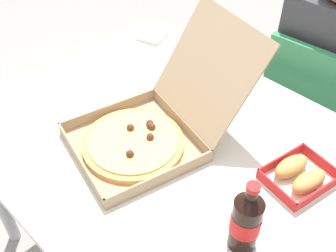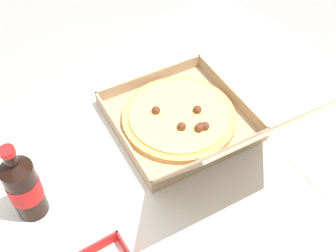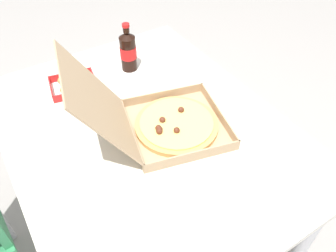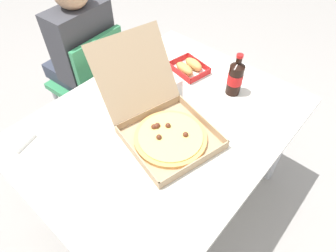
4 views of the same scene
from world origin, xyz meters
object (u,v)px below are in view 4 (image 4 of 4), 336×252
Objects in this scene: chair at (93,80)px; napkin_pile at (17,139)px; pizza_box_open at (164,126)px; paper_menu at (79,122)px; bread_side_box at (189,67)px; diner_person at (80,50)px; cola_bottle at (235,77)px.

napkin_pile is at bearing -151.75° from chair.
pizza_box_open reaches higher than paper_menu.
paper_menu is at bearing 167.18° from bread_side_box.
diner_person reaches higher than napkin_pile.
pizza_box_open is at bearing -44.70° from napkin_pile.
bread_side_box is (0.25, -0.65, 0.05)m from diner_person.
cola_bottle is at bearing -10.26° from pizza_box_open.
bread_side_box is at bearing -67.13° from chair.
napkin_pile is at bearing 169.80° from paper_menu.
bread_side_box is 0.91m from napkin_pile.
chair is at bearing -85.96° from diner_person.
paper_menu is (-0.38, -0.44, 0.23)m from chair.
pizza_box_open is at bearing -101.51° from diner_person.
cola_bottle reaches higher than napkin_pile.
pizza_box_open is at bearing 169.74° from cola_bottle.
bread_side_box is (0.25, -0.59, 0.25)m from chair.
cola_bottle reaches higher than bread_side_box.
cola_bottle is (0.26, -0.92, 0.11)m from diner_person.
diner_person is 1.88× the size of pizza_box_open.
pizza_box_open is 0.40m from paper_menu.
chair is 0.72× the size of diner_person.
bread_side_box reaches higher than napkin_pile.
chair is 0.63m from paper_menu.
paper_menu is at bearing -23.67° from napkin_pile.
napkin_pile is (-0.88, 0.25, -0.02)m from bread_side_box.
chair is at bearing 28.25° from napkin_pile.
bread_side_box is 1.02× the size of paper_menu.
napkin_pile is at bearing 135.30° from pizza_box_open.
pizza_box_open is 0.64m from napkin_pile.
napkin_pile is (-0.62, -0.40, 0.03)m from diner_person.
bread_side_box is at bearing 0.65° from paper_menu.
chair is at bearing 112.87° from bread_side_box.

